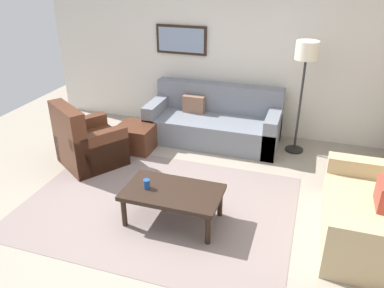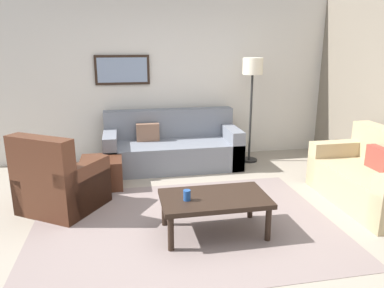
{
  "view_description": "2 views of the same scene",
  "coord_description": "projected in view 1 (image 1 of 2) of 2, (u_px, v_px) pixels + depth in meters",
  "views": [
    {
      "loc": [
        1.61,
        -3.6,
        2.77
      ],
      "look_at": [
        0.33,
        0.31,
        0.75
      ],
      "focal_mm": 35.92,
      "sensor_mm": 36.0,
      "label": 1
    },
    {
      "loc": [
        -0.61,
        -3.56,
        1.91
      ],
      "look_at": [
        0.11,
        0.15,
        0.88
      ],
      "focal_mm": 34.07,
      "sensor_mm": 36.0,
      "label": 2
    }
  ],
  "objects": [
    {
      "name": "lamp_standing",
      "position": [
        306.0,
        62.0,
        5.45
      ],
      "size": [
        0.32,
        0.32,
        1.71
      ],
      "color": "black",
      "rests_on": "ground_plane"
    },
    {
      "name": "framed_artwork",
      "position": [
        181.0,
        40.0,
        6.37
      ],
      "size": [
        0.87,
        0.04,
        0.47
      ],
      "color": "black"
    },
    {
      "name": "couch_main",
      "position": [
        215.0,
        122.0,
        6.35
      ],
      "size": [
        2.12,
        0.93,
        0.88
      ],
      "color": "slate",
      "rests_on": "ground_plane"
    },
    {
      "name": "cup",
      "position": [
        147.0,
        184.0,
        4.32
      ],
      "size": [
        0.07,
        0.07,
        0.11
      ],
      "primitive_type": "cylinder",
      "color": "#1E478C",
      "rests_on": "coffee_table"
    },
    {
      "name": "couch_loveseat",
      "position": [
        378.0,
        217.0,
        4.04
      ],
      "size": [
        0.89,
        1.53,
        0.88
      ],
      "color": "tan",
      "rests_on": "ground_plane"
    },
    {
      "name": "rear_partition",
      "position": [
        216.0,
        48.0,
        6.34
      ],
      "size": [
        6.0,
        0.12,
        2.8
      ],
      "primitive_type": "cube",
      "color": "silver",
      "rests_on": "ground_plane"
    },
    {
      "name": "ottoman",
      "position": [
        136.0,
        137.0,
        6.05
      ],
      "size": [
        0.56,
        0.56,
        0.4
      ],
      "primitive_type": "cube",
      "color": "#4C2819",
      "rests_on": "ground_plane"
    },
    {
      "name": "coffee_table",
      "position": [
        173.0,
        194.0,
        4.32
      ],
      "size": [
        1.1,
        0.64,
        0.41
      ],
      "color": "black",
      "rests_on": "ground_plane"
    },
    {
      "name": "area_rug",
      "position": [
        158.0,
        205.0,
        4.74
      ],
      "size": [
        3.26,
        2.37,
        0.01
      ],
      "primitive_type": "cube",
      "color": "gray",
      "rests_on": "ground_plane"
    },
    {
      "name": "armchair_leather",
      "position": [
        86.0,
        145.0,
        5.55
      ],
      "size": [
        1.11,
        1.11,
        0.95
      ],
      "color": "#4C2819",
      "rests_on": "ground_plane"
    },
    {
      "name": "ground_plane",
      "position": [
        158.0,
        205.0,
        4.74
      ],
      "size": [
        8.0,
        8.0,
        0.0
      ],
      "primitive_type": "plane",
      "color": "gray"
    }
  ]
}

